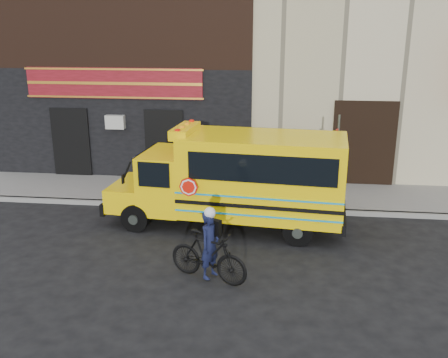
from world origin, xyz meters
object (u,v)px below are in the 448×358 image
Objects in this scene: sign_pole at (336,162)px; bicycle at (208,256)px; school_bus at (239,177)px; cyclist at (210,247)px.

bicycle is at bearing -126.33° from sign_pole.
school_bus is 2.24× the size of sign_pole.
school_bus is at bearing 21.49° from cyclist.
bicycle is (-3.23, -4.39, -1.15)m from sign_pole.
school_bus is 4.42× the size of cyclist.
school_bus reaches higher than bicycle.
cyclist is (-0.39, -3.21, -0.71)m from school_bus.
cyclist reaches higher than bicycle.
sign_pole is at bearing -8.00° from cyclist.
cyclist is (-3.19, -4.33, -0.94)m from sign_pole.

